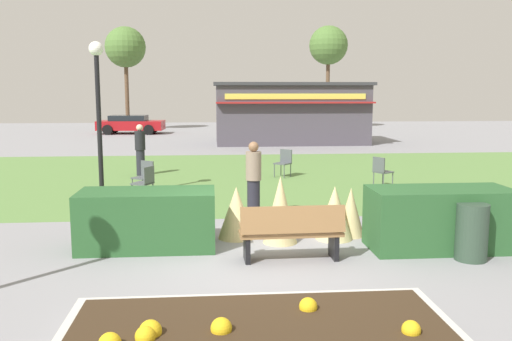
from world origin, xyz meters
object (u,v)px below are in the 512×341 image
object	(u,v)px
cafe_chair_north	(145,181)
parked_car_west_slot	(130,124)
person_strolling	(254,179)
lamppost_mid	(98,101)
park_bench	(291,232)
tree_left_bg	(125,48)
cafe_chair_east	(145,175)
person_standing	(140,150)
tree_right_bg	(328,46)
cafe_chair_west	(284,161)
food_kiosk	(291,113)
cafe_chair_center	(381,169)
trash_bin	(472,232)

from	to	relation	value
cafe_chair_north	parked_car_west_slot	distance (m)	22.56
person_strolling	lamppost_mid	bearing A→B (deg)	125.59
park_bench	tree_left_bg	xyz separation A→B (m)	(-7.13, 30.51, 5.23)
cafe_chair_north	cafe_chair_east	bearing A→B (deg)	97.60
person_standing	tree_left_bg	xyz separation A→B (m)	(-3.51, 21.03, 4.85)
tree_right_bg	cafe_chair_east	bearing A→B (deg)	-112.46
cafe_chair_west	cafe_chair_north	bearing A→B (deg)	-138.12
lamppost_mid	person_strolling	size ratio (longest dim) A/B	2.37
food_kiosk	tree_left_bg	distance (m)	14.97
cafe_chair_center	person_standing	distance (m)	7.77
food_kiosk	tree_right_bg	xyz separation A→B (m)	(4.36, 11.12, 4.37)
park_bench	person_strolling	xyz separation A→B (m)	(-0.38, 3.09, 0.38)
person_strolling	tree_right_bg	distance (m)	29.70
lamppost_mid	cafe_chair_west	size ratio (longest dim) A/B	4.49
cafe_chair_east	person_standing	world-z (taller)	person_standing
person_standing	park_bench	bearing A→B (deg)	75.72
lamppost_mid	tree_right_bg	xyz separation A→B (m)	(11.41, 25.77, 3.46)
food_kiosk	cafe_chair_east	distance (m)	15.29
cafe_chair_east	cafe_chair_center	bearing A→B (deg)	3.56
lamppost_mid	cafe_chair_west	xyz separation A→B (m)	(5.19, 3.24, -2.00)
lamppost_mid	person_standing	size ratio (longest dim) A/B	2.37
food_kiosk	cafe_chair_center	size ratio (longest dim) A/B	9.14
park_bench	tree_right_bg	xyz separation A→B (m)	(7.29, 31.32, 5.51)
cafe_chair_east	person_standing	xyz separation A→B (m)	(-0.52, 3.29, 0.33)
park_bench	parked_car_west_slot	distance (m)	28.22
trash_bin	tree_right_bg	distance (m)	32.29
cafe_chair_east	park_bench	bearing A→B (deg)	-63.37
cafe_chair_north	person_standing	world-z (taller)	person_standing
parked_car_west_slot	tree_right_bg	bearing A→B (deg)	15.65
cafe_chair_west	lamppost_mid	bearing A→B (deg)	-148.02
cafe_chair_north	park_bench	bearing A→B (deg)	-60.17
food_kiosk	cafe_chair_west	bearing A→B (deg)	-99.29
food_kiosk	cafe_chair_west	world-z (taller)	food_kiosk
park_bench	parked_car_west_slot	size ratio (longest dim) A/B	0.40
parked_car_west_slot	cafe_chair_west	bearing A→B (deg)	-67.91
person_strolling	food_kiosk	bearing A→B (deg)	57.92
person_standing	parked_car_west_slot	distance (m)	18.21
lamppost_mid	trash_bin	world-z (taller)	lamppost_mid
lamppost_mid	parked_car_west_slot	size ratio (longest dim) A/B	0.93
tree_left_bg	lamppost_mid	bearing A→B (deg)	-83.14
lamppost_mid	person_standing	xyz separation A→B (m)	(0.50, 3.93, -1.67)
trash_bin	parked_car_west_slot	bearing A→B (deg)	108.93
cafe_chair_north	tree_left_bg	distance (m)	26.19
cafe_chair_east	tree_left_bg	xyz separation A→B (m)	(-4.03, 24.32, 5.18)
cafe_chair_west	cafe_chair_east	xyz separation A→B (m)	(-4.16, -2.60, 0.00)
cafe_chair_west	tree_right_bg	bearing A→B (deg)	74.55
parked_car_west_slot	lamppost_mid	bearing A→B (deg)	-83.78
trash_bin	tree_left_bg	distance (m)	32.75
person_strolling	tree_left_bg	size ratio (longest dim) A/B	0.24
trash_bin	person_strolling	xyz separation A→B (m)	(-3.35, 3.29, 0.39)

